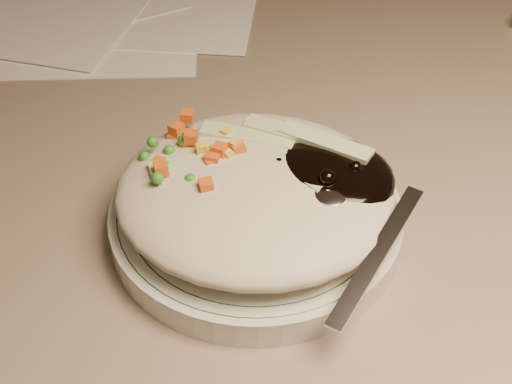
# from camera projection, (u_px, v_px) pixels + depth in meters

# --- Properties ---
(desk) EXTENTS (1.40, 0.70, 0.74)m
(desk) POSITION_uv_depth(u_px,v_px,m) (378.00, 248.00, 0.78)
(desk) COLOR #7F705C
(desk) RESTS_ON ground
(plate) EXTENTS (0.21, 0.21, 0.02)m
(plate) POSITION_uv_depth(u_px,v_px,m) (256.00, 219.00, 0.51)
(plate) COLOR silver
(plate) RESTS_ON desk
(plate_rim) EXTENTS (0.20, 0.20, 0.00)m
(plate_rim) POSITION_uv_depth(u_px,v_px,m) (256.00, 209.00, 0.50)
(plate_rim) COLOR #144723
(plate_rim) RESTS_ON plate
(meal) EXTENTS (0.21, 0.19, 0.05)m
(meal) POSITION_uv_depth(u_px,v_px,m) (262.00, 187.00, 0.49)
(meal) COLOR beige
(meal) RESTS_ON plate
(papers) EXTENTS (0.44, 0.35, 0.00)m
(papers) POSITION_uv_depth(u_px,v_px,m) (52.00, 5.00, 0.77)
(papers) COLOR white
(papers) RESTS_ON desk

